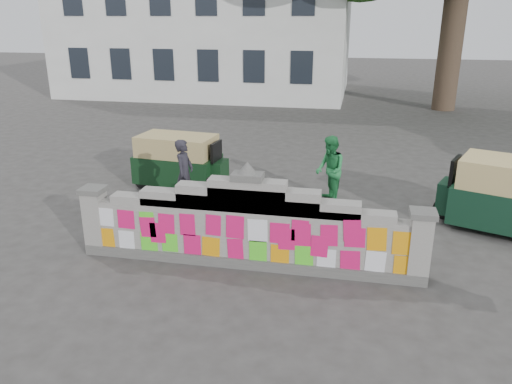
% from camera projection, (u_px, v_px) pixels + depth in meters
% --- Properties ---
extents(ground, '(100.00, 100.00, 0.00)m').
position_uv_depth(ground, '(248.00, 265.00, 9.34)').
color(ground, '#383533').
rests_on(ground, ground).
extents(parapet_wall, '(6.48, 0.44, 2.01)m').
position_uv_depth(parapet_wall, '(248.00, 228.00, 9.09)').
color(parapet_wall, '#4C4C49').
rests_on(parapet_wall, ground).
extents(building, '(16.00, 10.00, 8.90)m').
position_uv_depth(building, '(212.00, 23.00, 29.62)').
color(building, silver).
rests_on(building, ground).
extents(cyclist_bike, '(1.81, 0.73, 0.93)m').
position_uv_depth(cyclist_bike, '(186.00, 198.00, 11.44)').
color(cyclist_bike, black).
rests_on(cyclist_bike, ground).
extents(cyclist_rider, '(0.41, 0.60, 1.58)m').
position_uv_depth(cyclist_rider, '(185.00, 184.00, 11.33)').
color(cyclist_rider, '#25222B').
rests_on(cyclist_rider, ground).
extents(pedestrian, '(0.89, 0.99, 1.67)m').
position_uv_depth(pedestrian, '(330.00, 170.00, 12.23)').
color(pedestrian, '#248441').
rests_on(pedestrian, ground).
extents(rickshaw_left, '(2.60, 1.42, 1.41)m').
position_uv_depth(rickshaw_left, '(180.00, 160.00, 13.42)').
color(rickshaw_left, black).
rests_on(rickshaw_left, ground).
extents(rickshaw_right, '(2.92, 2.11, 1.57)m').
position_uv_depth(rickshaw_right, '(511.00, 196.00, 10.54)').
color(rickshaw_right, '#103220').
rests_on(rickshaw_right, ground).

